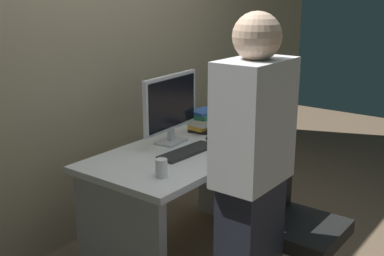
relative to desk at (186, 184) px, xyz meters
name	(u,v)px	position (x,y,z in m)	size (l,w,h in m)	color
ground_plane	(186,253)	(0.00, 0.00, -0.51)	(9.00, 9.00, 0.00)	brown
wall_back	(95,23)	(0.00, 0.79, 0.99)	(6.40, 0.10, 3.00)	tan
desk	(186,184)	(0.00, 0.00, 0.00)	(1.35, 0.74, 0.74)	white
office_chair	(291,232)	(-0.05, -0.78, -0.08)	(0.52, 0.52, 0.94)	black
person_at_desk	(252,183)	(-0.44, -0.74, 0.33)	(0.40, 0.24, 1.64)	#262838
monitor	(171,105)	(0.05, 0.16, 0.49)	(0.54, 0.15, 0.46)	silver
keyboard	(187,152)	(-0.05, -0.05, 0.25)	(0.43, 0.13, 0.02)	#262626
mouse	(212,139)	(0.24, -0.04, 0.25)	(0.06, 0.10, 0.03)	black
cup_near_keyboard	(161,168)	(-0.45, -0.19, 0.29)	(0.07, 0.07, 0.10)	silver
book_stack	(203,121)	(0.40, 0.15, 0.32)	(0.21, 0.19, 0.16)	black
cell_phone	(244,134)	(0.50, -0.13, 0.24)	(0.07, 0.14, 0.01)	black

